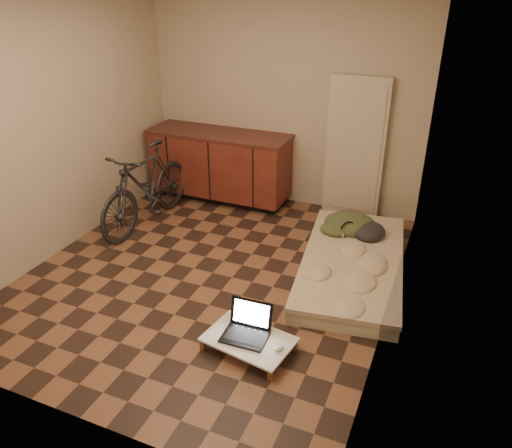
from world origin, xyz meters
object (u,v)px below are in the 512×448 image
at_px(futon, 352,264).
at_px(bicycle, 146,183).
at_px(laptop, 247,329).
at_px(lap_desk, 249,340).

bearing_deg(futon, bicycle, 169.91).
xyz_separation_m(futon, laptop, (-0.54, -1.43, 0.08)).
bearing_deg(laptop, bicycle, 139.48).
relative_size(bicycle, futon, 0.78).
bearing_deg(bicycle, lap_desk, -35.44).
bearing_deg(bicycle, laptop, -35.12).
height_order(bicycle, futon, bicycle).
bearing_deg(lap_desk, bicycle, 151.03).
distance_m(bicycle, laptop, 2.52).
height_order(bicycle, lap_desk, bicycle).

